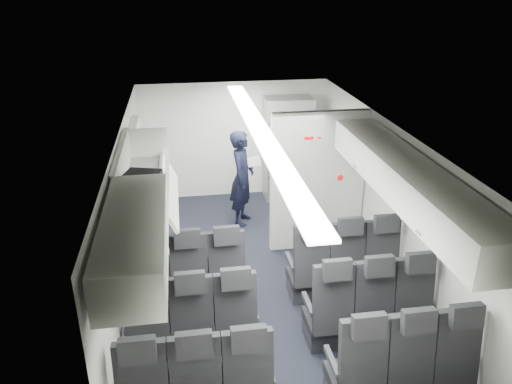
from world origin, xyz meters
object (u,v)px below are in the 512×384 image
object	(u,v)px
seat_row_front	(268,276)
boarding_door	(140,181)
flight_attendant	(242,178)
seat_row_rear	(302,381)
galley_unit	(288,149)
carry_on_bag	(143,182)
seat_row_mid	(282,321)

from	to	relation	value
seat_row_front	boarding_door	world-z (taller)	boarding_door
flight_attendant	boarding_door	bearing A→B (deg)	118.99
seat_row_front	flight_attendant	distance (m)	2.36
seat_row_rear	galley_unit	world-z (taller)	galley_unit
flight_attendant	galley_unit	bearing A→B (deg)	-25.51
seat_row_front	boarding_door	size ratio (longest dim) A/B	1.79
seat_row_rear	galley_unit	xyz separation A→B (m)	(0.95, 5.05, 0.55)
seat_row_front	carry_on_bag	distance (m)	1.98
seat_row_rear	boarding_door	xyz separation A→B (m)	(-1.64, 3.89, 0.55)
seat_row_rear	galley_unit	size ratio (longest dim) A/B	1.75
galley_unit	boarding_door	xyz separation A→B (m)	(-2.59, -1.17, 0.00)
flight_attendant	carry_on_bag	bearing A→B (deg)	170.14
seat_row_mid	flight_attendant	world-z (taller)	flight_attendant
seat_row_front	galley_unit	xyz separation A→B (m)	(0.95, 3.25, 0.55)
carry_on_bag	galley_unit	bearing A→B (deg)	70.86
seat_row_rear	seat_row_mid	bearing A→B (deg)	90.00
seat_row_front	carry_on_bag	bearing A→B (deg)	-178.22
seat_row_rear	carry_on_bag	bearing A→B (deg)	128.69
boarding_door	flight_attendant	bearing A→B (deg)	8.40
galley_unit	carry_on_bag	bearing A→B (deg)	-125.55
boarding_door	flight_attendant	world-z (taller)	boarding_door
carry_on_bag	seat_row_rear	bearing A→B (deg)	-34.90
flight_attendant	carry_on_bag	xyz separation A→B (m)	(-1.39, -2.37, 0.99)
seat_row_rear	flight_attendant	size ratio (longest dim) A/B	2.07
seat_row_mid	galley_unit	world-z (taller)	galley_unit
galley_unit	boarding_door	distance (m)	2.84
galley_unit	flight_attendant	world-z (taller)	galley_unit
seat_row_front	galley_unit	bearing A→B (deg)	73.72
seat_row_mid	galley_unit	xyz separation A→B (m)	(0.95, 4.15, 0.55)
seat_row_rear	carry_on_bag	distance (m)	2.64
boarding_door	seat_row_mid	bearing A→B (deg)	-61.23
flight_attendant	seat_row_front	bearing A→B (deg)	-159.07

